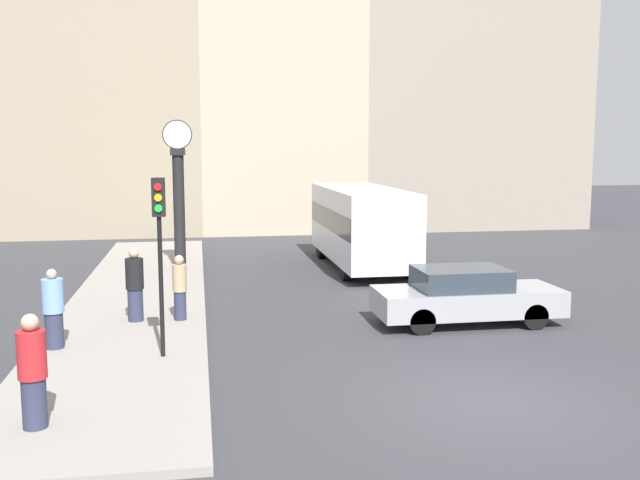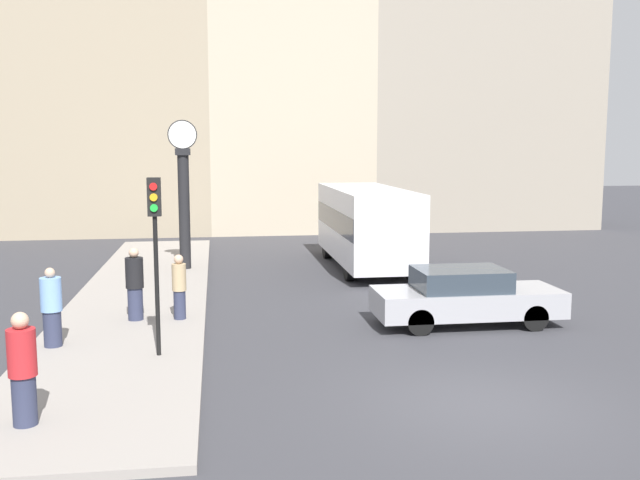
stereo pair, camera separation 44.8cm
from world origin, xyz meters
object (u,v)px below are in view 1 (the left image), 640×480
traffic_light_near (159,229)px  street_clock (179,199)px  pedestrian_black_jacket (135,285)px  sedan_car (466,296)px  pedestrian_blue_stripe (53,310)px  pedestrian_red_top (33,372)px  pedestrian_tan_coat (180,288)px  bus_distant (361,223)px

traffic_light_near → street_clock: bearing=89.3°
traffic_light_near → pedestrian_black_jacket: size_ratio=2.03×
traffic_light_near → pedestrian_black_jacket: (-0.78, 3.08, -1.71)m
pedestrian_black_jacket → street_clock: bearing=82.9°
sedan_car → traffic_light_near: bearing=-164.7°
street_clock → pedestrian_blue_stripe: (-2.38, -9.34, -1.59)m
street_clock → pedestrian_red_top: size_ratio=2.88×
sedan_car → pedestrian_tan_coat: bearing=171.3°
bus_distant → traffic_light_near: bearing=-122.1°
bus_distant → street_clock: size_ratio=1.49×
traffic_light_near → pedestrian_black_jacket: 3.61m
pedestrian_tan_coat → sedan_car: bearing=-8.7°
pedestrian_blue_stripe → pedestrian_tan_coat: bearing=38.8°
traffic_light_near → pedestrian_tan_coat: traffic_light_near is taller
traffic_light_near → sedan_car: bearing=15.3°
pedestrian_black_jacket → pedestrian_tan_coat: size_ratio=1.11×
traffic_light_near → pedestrian_blue_stripe: bearing=156.7°
pedestrian_red_top → pedestrian_tan_coat: size_ratio=1.10×
sedan_car → bus_distant: (-0.69, 8.37, 0.91)m
pedestrian_black_jacket → pedestrian_red_top: size_ratio=1.01×
pedestrian_blue_stripe → pedestrian_tan_coat: size_ratio=1.06×
street_clock → pedestrian_red_top: (-1.85, -13.73, -1.55)m
sedan_car → bus_distant: 8.44m
pedestrian_blue_stripe → pedestrian_black_jacket: (1.48, 2.11, 0.05)m
sedan_car → pedestrian_blue_stripe: bearing=-174.0°
sedan_car → street_clock: (-7.04, 8.35, 1.86)m
traffic_light_near → pedestrian_red_top: size_ratio=2.05×
pedestrian_red_top → pedestrian_black_jacket: bearing=81.7°
pedestrian_blue_stripe → street_clock: bearing=75.7°
pedestrian_red_top → bus_distant: bearing=59.2°
pedestrian_black_jacket → pedestrian_red_top: bearing=-98.3°
street_clock → pedestrian_tan_coat: (0.15, -7.30, -1.62)m
sedan_car → pedestrian_red_top: pedestrian_red_top is taller
street_clock → pedestrian_blue_stripe: bearing=-104.3°
sedan_car → pedestrian_red_top: size_ratio=2.57×
pedestrian_black_jacket → sedan_car: bearing=-8.0°
sedan_car → traffic_light_near: (-7.16, -1.97, 2.01)m
sedan_car → pedestrian_black_jacket: (-7.95, 1.12, 0.31)m
bus_distant → pedestrian_black_jacket: 10.27m
bus_distant → pedestrian_red_top: bearing=-120.8°
traffic_light_near → pedestrian_red_top: bearing=-116.8°
pedestrian_blue_stripe → pedestrian_red_top: (0.53, -4.39, 0.04)m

